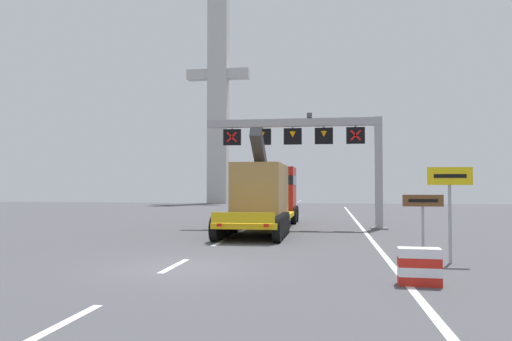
# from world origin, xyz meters

# --- Properties ---
(ground) EXTENTS (112.00, 112.00, 0.00)m
(ground) POSITION_xyz_m (0.00, 0.00, 0.00)
(ground) COLOR #4C4C51
(lane_markings) EXTENTS (0.20, 77.50, 0.01)m
(lane_markings) POSITION_xyz_m (-0.28, 31.45, 0.01)
(lane_markings) COLOR silver
(lane_markings) RESTS_ON ground
(edge_line_right) EXTENTS (0.20, 63.00, 0.01)m
(edge_line_right) POSITION_xyz_m (6.20, 12.00, 0.01)
(edge_line_right) COLOR silver
(edge_line_right) RESTS_ON ground
(overhead_lane_gantry) EXTENTS (10.32, 0.90, 6.61)m
(overhead_lane_gantry) POSITION_xyz_m (3.49, 14.29, 5.08)
(overhead_lane_gantry) COLOR #9EA0A5
(overhead_lane_gantry) RESTS_ON ground
(heavy_haul_truck_yellow) EXTENTS (3.03, 14.07, 5.30)m
(heavy_haul_truck_yellow) POSITION_xyz_m (0.82, 14.11, 1.99)
(heavy_haul_truck_yellow) COLOR yellow
(heavy_haul_truck_yellow) RESTS_ON ground
(exit_sign_yellow) EXTENTS (1.36, 0.15, 2.99)m
(exit_sign_yellow) POSITION_xyz_m (8.05, 1.98, 2.24)
(exit_sign_yellow) COLOR #9EA0A5
(exit_sign_yellow) RESTS_ON ground
(tourist_info_sign_brown) EXTENTS (1.46, 0.15, 2.08)m
(tourist_info_sign_brown) POSITION_xyz_m (7.76, 4.82, 1.58)
(tourist_info_sign_brown) COLOR #9EA0A5
(tourist_info_sign_brown) RESTS_ON ground
(crash_barrier_striped) EXTENTS (1.03, 0.55, 0.90)m
(crash_barrier_striped) POSITION_xyz_m (6.47, -1.67, 0.45)
(crash_barrier_striped) COLOR red
(crash_barrier_striped) RESTS_ON ground
(bridge_pylon_distant) EXTENTS (9.00, 2.00, 29.71)m
(bridge_pylon_distant) POSITION_xyz_m (-11.18, 54.38, 15.24)
(bridge_pylon_distant) COLOR #B7B7B2
(bridge_pylon_distant) RESTS_ON ground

